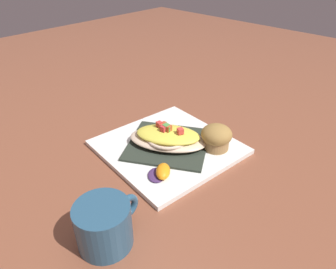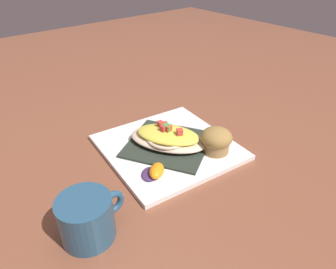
% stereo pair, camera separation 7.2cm
% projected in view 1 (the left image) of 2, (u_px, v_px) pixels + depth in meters
% --- Properties ---
extents(ground_plane, '(2.60, 2.60, 0.00)m').
position_uv_depth(ground_plane, '(168.00, 149.00, 0.74)').
color(ground_plane, brown).
extents(square_plate, '(0.32, 0.32, 0.01)m').
position_uv_depth(square_plate, '(168.00, 147.00, 0.74)').
color(square_plate, white).
rests_on(square_plate, ground_plane).
extents(folded_napkin, '(0.25, 0.24, 0.01)m').
position_uv_depth(folded_napkin, '(168.00, 144.00, 0.74)').
color(folded_napkin, '#293228').
rests_on(folded_napkin, square_plate).
extents(gratin_dish, '(0.21, 0.18, 0.05)m').
position_uv_depth(gratin_dish, '(168.00, 137.00, 0.72)').
color(gratin_dish, beige).
rests_on(gratin_dish, folded_napkin).
extents(muffin, '(0.07, 0.07, 0.06)m').
position_uv_depth(muffin, '(216.00, 137.00, 0.71)').
color(muffin, '#9A7243').
rests_on(muffin, square_plate).
extents(orange_garnish, '(0.07, 0.07, 0.02)m').
position_uv_depth(orange_garnish, '(161.00, 172.00, 0.64)').
color(orange_garnish, '#442B5B').
rests_on(orange_garnish, square_plate).
extents(coffee_mug, '(0.09, 0.12, 0.08)m').
position_uv_depth(coffee_mug, '(105.00, 227.00, 0.50)').
color(coffee_mug, '#29516E').
rests_on(coffee_mug, ground_plane).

